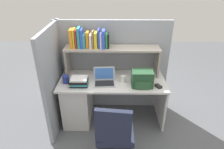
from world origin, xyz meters
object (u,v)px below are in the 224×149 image
at_px(office_chair, 115,138).
at_px(snack_canister, 66,79).
at_px(laptop, 104,80).
at_px(paper_cup, 123,79).
at_px(computer_mouse, 158,86).
at_px(backpack, 142,79).

bearing_deg(office_chair, snack_canister, -40.68).
height_order(snack_canister, office_chair, office_chair).
height_order(laptop, paper_cup, laptop).
xyz_separation_m(laptop, office_chair, (0.15, -0.77, -0.39)).
relative_size(computer_mouse, snack_canister, 0.91).
relative_size(laptop, computer_mouse, 3.13).
relative_size(computer_mouse, office_chair, 0.11).
xyz_separation_m(backpack, paper_cup, (-0.27, 0.11, -0.06)).
bearing_deg(computer_mouse, backpack, 144.28).
distance_m(laptop, office_chair, 0.88).
bearing_deg(backpack, computer_mouse, -8.92).
xyz_separation_m(backpack, office_chair, (-0.39, -0.69, -0.45)).
distance_m(backpack, office_chair, 0.91).
distance_m(laptop, backpack, 0.55).
bearing_deg(paper_cup, computer_mouse, -16.87).
height_order(backpack, snack_canister, backpack).
relative_size(backpack, snack_canister, 2.63).
distance_m(backpack, paper_cup, 0.30).
bearing_deg(snack_canister, computer_mouse, -4.70).
xyz_separation_m(computer_mouse, paper_cup, (-0.50, 0.15, 0.03)).
xyz_separation_m(laptop, computer_mouse, (0.77, -0.12, -0.03)).
height_order(backpack, paper_cup, backpack).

